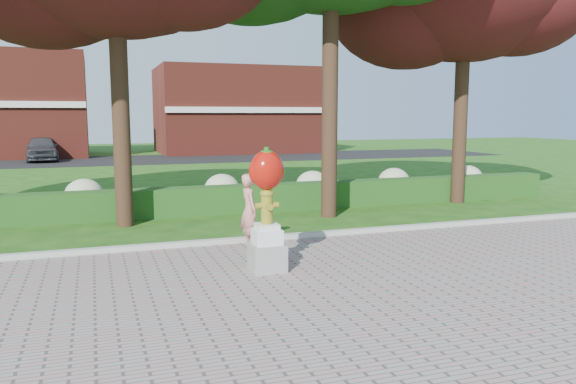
{
  "coord_description": "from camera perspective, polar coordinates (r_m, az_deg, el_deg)",
  "views": [
    {
      "loc": [
        -2.7,
        -8.84,
        2.84
      ],
      "look_at": [
        0.72,
        1.0,
        1.41
      ],
      "focal_mm": 35.0,
      "sensor_mm": 36.0,
      "label": 1
    }
  ],
  "objects": [
    {
      "name": "ground",
      "position": [
        9.66,
        -2.11,
        -9.26
      ],
      "size": [
        100.0,
        100.0,
        0.0
      ],
      "primitive_type": "plane",
      "color": "#1A4812",
      "rests_on": "ground"
    },
    {
      "name": "curb",
      "position": [
        12.45,
        -6.19,
        -5.05
      ],
      "size": [
        40.0,
        0.18,
        0.15
      ],
      "primitive_type": "cube",
      "color": "#ADADA5",
      "rests_on": "ground"
    },
    {
      "name": "lawn_hedge",
      "position": [
        16.25,
        -9.39,
        -0.91
      ],
      "size": [
        24.0,
        0.7,
        0.8
      ],
      "primitive_type": "cube",
      "color": "#134416",
      "rests_on": "ground"
    },
    {
      "name": "hydrangea_row",
      "position": [
        17.3,
        -8.1,
        0.15
      ],
      "size": [
        20.1,
        1.1,
        0.99
      ],
      "color": "#ADB98E",
      "rests_on": "ground"
    },
    {
      "name": "street",
      "position": [
        37.04,
        -14.96,
        3.18
      ],
      "size": [
        50.0,
        8.0,
        0.02
      ],
      "primitive_type": "cube",
      "color": "black",
      "rests_on": "ground"
    },
    {
      "name": "building_right",
      "position": [
        44.15,
        -5.2,
        8.26
      ],
      "size": [
        12.0,
        8.0,
        6.4
      ],
      "primitive_type": "cube",
      "color": "maroon",
      "rests_on": "ground"
    },
    {
      "name": "hydrant_sculpture",
      "position": [
        10.06,
        -2.16,
        -1.42
      ],
      "size": [
        0.65,
        0.62,
        2.24
      ],
      "rotation": [
        0.0,
        0.0,
        -0.02
      ],
      "color": "gray",
      "rests_on": "walkway"
    },
    {
      "name": "woman",
      "position": [
        12.02,
        -3.95,
        -1.85
      ],
      "size": [
        0.39,
        0.58,
        1.57
      ],
      "primitive_type": "imported",
      "rotation": [
        0.0,
        0.0,
        1.6
      ],
      "color": "tan",
      "rests_on": "walkway"
    },
    {
      "name": "parked_car",
      "position": [
        38.02,
        -23.73,
        4.08
      ],
      "size": [
        2.18,
        4.68,
        1.55
      ],
      "primitive_type": "imported",
      "rotation": [
        0.0,
        0.0,
        0.08
      ],
      "color": "#3D4044",
      "rests_on": "street"
    }
  ]
}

